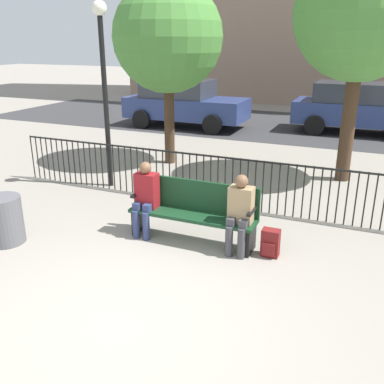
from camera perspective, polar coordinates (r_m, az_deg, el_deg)
name	(u,v)px	position (r m, az deg, el deg)	size (l,w,h in m)	color
ground_plane	(116,320)	(4.99, -10.08, -16.43)	(80.00, 80.00, 0.00)	gray
park_bench	(194,209)	(6.46, 0.28, -2.29)	(1.96, 0.45, 0.92)	#14381E
seated_person_0	(145,195)	(6.61, -6.23, -0.45)	(0.34, 0.39, 1.18)	navy
seated_person_1	(240,210)	(6.05, 6.39, -2.46)	(0.34, 0.39, 1.16)	#3D3D42
backpack	(270,243)	(6.18, 10.40, -6.74)	(0.25, 0.21, 0.40)	maroon
fence_railing	(225,178)	(7.75, 4.47, 1.93)	(9.01, 0.03, 0.95)	black
tree_0	(362,14)	(9.57, 21.70, 21.19)	(2.65, 2.65, 4.73)	#422D1E
tree_1	(168,38)	(10.38, -3.25, 19.87)	(2.53, 2.53, 4.24)	#422D1E
lamp_post	(103,68)	(8.76, -11.74, 15.84)	(0.28, 0.28, 3.60)	black
street_surface	(302,127)	(15.76, 14.47, 8.42)	(24.00, 6.00, 0.01)	#333335
parked_car_0	(358,107)	(15.06, 21.29, 10.46)	(4.20, 1.94, 1.62)	navy
parked_car_1	(184,103)	(15.18, -1.09, 11.83)	(4.20, 1.94, 1.62)	navy
trash_bin	(4,220)	(7.01, -23.80, -3.44)	(0.56, 0.56, 0.73)	#56565B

